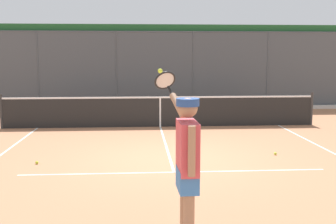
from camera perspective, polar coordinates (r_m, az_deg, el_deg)
ground_plane at (r=9.41m, az=0.26°, el=-6.26°), size 60.00×60.00×0.00m
court_line_markings at (r=8.10m, az=0.98°, el=-8.58°), size 7.71×9.63×0.01m
fence_backdrop at (r=18.16m, az=-1.85°, el=6.04°), size 18.71×1.37×3.50m
tennis_net at (r=13.42m, az=-1.06°, el=0.10°), size 9.91×0.09×1.07m
tennis_player at (r=4.94m, az=2.54°, el=-6.43°), size 0.51×1.45×2.09m
tennis_ball_near_net at (r=10.04m, az=14.21°, el=-5.42°), size 0.07×0.07×0.07m
tennis_ball_near_baseline at (r=9.36m, az=-17.19°, el=-6.49°), size 0.07×0.07×0.07m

